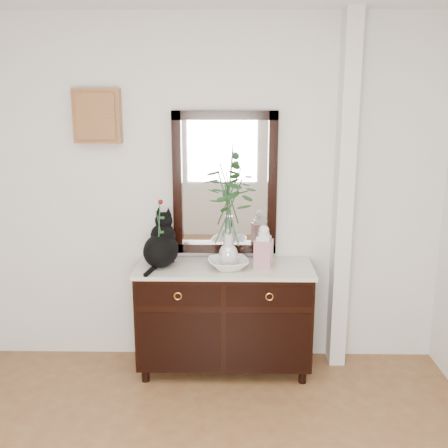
{
  "coord_description": "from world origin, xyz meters",
  "views": [
    {
      "loc": [
        0.17,
        -2.02,
        2.07
      ],
      "look_at": [
        0.1,
        1.63,
        1.2
      ],
      "focal_mm": 42.0,
      "sensor_mm": 36.0,
      "label": 1
    }
  ],
  "objects_px": {
    "cat": "(161,240)",
    "ginger_jar": "(264,246)",
    "sideboard": "(224,313)",
    "lotus_bowl": "(228,264)"
  },
  "relations": [
    {
      "from": "sideboard",
      "to": "cat",
      "type": "distance_m",
      "value": 0.75
    },
    {
      "from": "sideboard",
      "to": "lotus_bowl",
      "type": "distance_m",
      "value": 0.42
    },
    {
      "from": "cat",
      "to": "lotus_bowl",
      "type": "distance_m",
      "value": 0.53
    },
    {
      "from": "sideboard",
      "to": "lotus_bowl",
      "type": "relative_size",
      "value": 4.45
    },
    {
      "from": "cat",
      "to": "ginger_jar",
      "type": "distance_m",
      "value": 0.77
    },
    {
      "from": "sideboard",
      "to": "cat",
      "type": "relative_size",
      "value": 3.23
    },
    {
      "from": "sideboard",
      "to": "cat",
      "type": "bearing_deg",
      "value": -179.28
    },
    {
      "from": "cat",
      "to": "ginger_jar",
      "type": "xyz_separation_m",
      "value": [
        0.76,
        -0.01,
        -0.04
      ]
    },
    {
      "from": "sideboard",
      "to": "cat",
      "type": "xyz_separation_m",
      "value": [
        -0.47,
        -0.01,
        0.58
      ]
    },
    {
      "from": "cat",
      "to": "ginger_jar",
      "type": "height_order",
      "value": "cat"
    }
  ]
}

